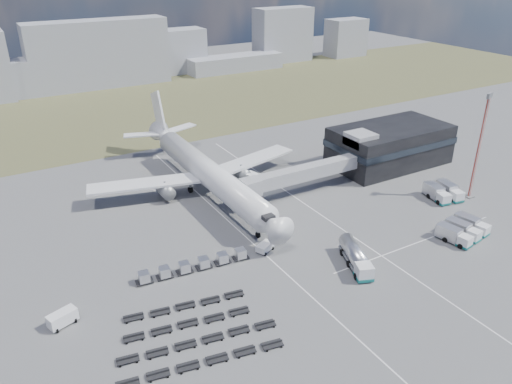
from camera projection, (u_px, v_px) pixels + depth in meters
ground at (283, 259)px, 89.23m from camera, size 420.00×420.00×0.00m
grass_strip at (112, 109)px, 174.81m from camera, size 420.00×90.00×0.01m
lane_markings at (317, 238)px, 96.00m from camera, size 47.12×110.00×0.01m
terminal at (389, 145)px, 127.30m from camera, size 30.40×16.40×11.00m
jet_bridge at (294, 176)px, 110.15m from camera, size 30.30×3.80×7.05m
airliner at (205, 171)px, 112.12m from camera, size 51.59×64.53×17.62m
skyline at (42, 65)px, 193.41m from camera, size 314.13×26.77×25.96m
fuel_tanker at (356, 257)px, 86.68m from camera, size 6.58×11.29×3.57m
pushback_tug at (265, 247)px, 91.41m from camera, size 3.93×3.18×1.53m
utility_van at (63, 319)px, 73.10m from camera, size 4.62×3.18×2.26m
catering_truck at (256, 182)px, 115.76m from camera, size 4.02×6.83×2.94m
service_trucks_near at (463, 230)px, 95.82m from camera, size 9.90×8.13×2.71m
service_trucks_far at (443, 192)px, 110.73m from camera, size 7.20×8.15×2.89m
uld_row at (194, 265)px, 85.64m from camera, size 20.24×3.74×1.83m
baggage_dollies at (192, 334)px, 71.33m from camera, size 24.44×17.47×0.71m
floodlight_mast at (479, 147)px, 106.93m from camera, size 2.25×1.83×23.69m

